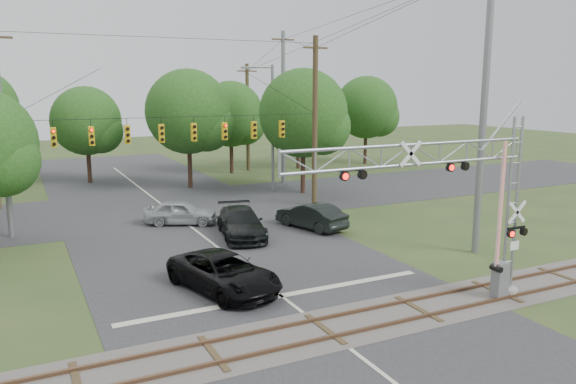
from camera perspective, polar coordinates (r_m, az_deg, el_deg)
name	(u,v)px	position (r m, az deg, el deg)	size (l,w,h in m)	color
ground	(357,355)	(18.26, 7.04, -16.12)	(160.00, 160.00, 0.00)	#2D421E
road_main	(239,264)	(26.53, -4.95, -7.33)	(14.00, 90.00, 0.02)	#272729
road_cross	(165,207)	(39.49, -12.38, -1.52)	(90.00, 12.00, 0.02)	#272729
railroad_track	(325,329)	(19.77, 3.78, -13.76)	(90.00, 3.20, 0.17)	#4A4640
crossing_gantry	(453,194)	(21.11, 16.46, -0.19)	(10.54, 0.91, 7.09)	gray
traffic_signal_span	(191,128)	(35.07, -9.79, 6.42)	(19.34, 0.36, 11.50)	slate
pickup_black	(224,273)	(23.13, -6.52, -8.15)	(2.53, 5.49, 1.53)	black
car_dark	(241,223)	(31.06, -4.79, -3.15)	(2.20, 5.42, 1.57)	black
sedan_silver	(181,212)	(34.38, -10.83, -2.03)	(1.74, 4.33, 1.47)	#96999D
suv_dark	(311,216)	(32.82, 2.37, -2.42)	(1.60, 4.59, 1.51)	black
streetlight	(270,121)	(43.93, -1.81, 7.17)	(2.62, 0.27, 9.82)	slate
utility_poles	(207,114)	(37.42, -8.24, 7.82)	(25.64, 31.16, 14.33)	#3D2F1C
treeline	(157,115)	(48.57, -13.21, 7.64)	(54.95, 28.32, 9.84)	#352118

